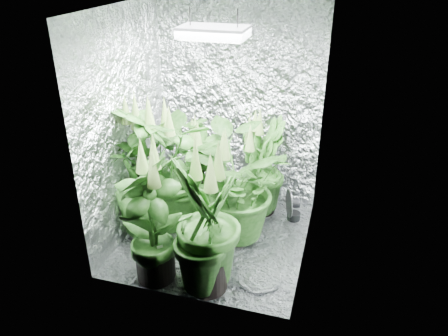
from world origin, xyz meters
TOP-DOWN VIEW (x-y plane):
  - ground at (0.00, 0.00)m, footprint 1.60×1.60m
  - walls at (0.00, 0.00)m, footprint 1.62×1.62m
  - ceiling at (0.00, 0.00)m, footprint 1.60×1.60m
  - grow_lamp at (0.00, 0.00)m, footprint 0.50×0.30m
  - plant_a at (-0.46, 0.12)m, footprint 1.17×1.17m
  - plant_b at (-0.21, 0.27)m, footprint 0.68×0.68m
  - plant_c at (0.30, 0.57)m, footprint 0.60×0.60m
  - plant_d at (-0.64, -0.04)m, footprint 0.95×0.95m
  - plant_e at (0.15, 0.05)m, footprint 1.06×1.06m
  - plant_f at (-0.30, -0.64)m, footprint 0.75×0.75m
  - plant_g at (0.13, -0.64)m, footprint 0.68×0.68m
  - circulation_fan at (0.62, 0.49)m, footprint 0.17×0.27m
  - plant_label at (-0.24, -0.67)m, footprint 0.05×0.05m

SIDE VIEW (x-z plane):
  - ground at x=0.00m, z-range 0.00..0.00m
  - circulation_fan at x=0.62m, z-range -0.02..0.30m
  - plant_label at x=-0.24m, z-range 0.26..0.34m
  - plant_b at x=-0.21m, z-range -0.05..0.99m
  - plant_c at x=0.30m, z-range -0.04..1.00m
  - plant_e at x=0.15m, z-range -0.03..1.06m
  - plant_f at x=-0.30m, z-range -0.05..1.16m
  - plant_g at x=0.13m, z-range -0.04..1.17m
  - plant_a at x=-0.46m, z-range -0.03..1.21m
  - plant_d at x=-0.64m, z-range -0.04..1.27m
  - walls at x=0.00m, z-range 0.00..2.00m
  - grow_lamp at x=0.00m, z-range 1.72..1.94m
  - ceiling at x=0.00m, z-range 2.00..2.00m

